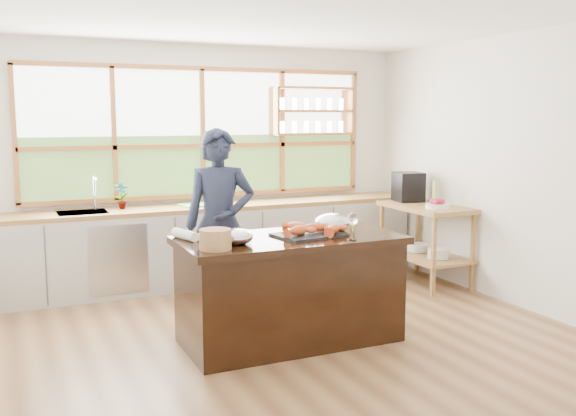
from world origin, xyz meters
TOP-DOWN VIEW (x-y plane):
  - ground_plane at (0.00, 0.00)m, footprint 5.00×5.00m
  - room_shell at (0.02, 0.51)m, footprint 5.02×4.52m
  - back_counter at (-0.02, 1.94)m, footprint 4.90×0.63m
  - right_shelf_unit at (2.19, 0.89)m, footprint 0.62×1.10m
  - island at (0.00, -0.20)m, footprint 1.85×0.90m
  - cook at (-0.32, 0.67)m, footprint 0.75×0.60m
  - potted_plant at (-0.99, 2.00)m, footprint 0.17×0.12m
  - cutting_board at (-0.15, 1.94)m, footprint 0.44×0.36m
  - espresso_machine at (2.19, 1.25)m, footprint 0.35×0.37m
  - wine_bottle at (2.24, 0.80)m, footprint 0.09×0.09m
  - fruit_bowl at (2.14, 0.63)m, footprint 0.26×0.26m
  - slate_board at (0.16, -0.23)m, footprint 0.60×0.48m
  - lobster_pile at (0.18, -0.23)m, footprint 0.52×0.44m
  - mixing_bowl_left at (-0.51, -0.30)m, footprint 0.27×0.27m
  - mixing_bowl_right at (0.48, -0.05)m, footprint 0.31×0.31m
  - wine_glass at (0.40, -0.54)m, footprint 0.08×0.08m
  - wicker_basket at (-0.72, -0.44)m, footprint 0.24×0.24m
  - parchment_roll at (-0.83, 0.04)m, footprint 0.16×0.31m

SIDE VIEW (x-z plane):
  - ground_plane at x=0.00m, z-range 0.00..0.00m
  - island at x=0.00m, z-range 0.00..0.90m
  - back_counter at x=-0.02m, z-range 0.00..0.90m
  - right_shelf_unit at x=2.19m, z-range 0.15..1.05m
  - cook at x=-0.32m, z-range 0.00..1.78m
  - cutting_board at x=-0.15m, z-range 0.90..0.91m
  - slate_board at x=0.16m, z-range 0.90..0.92m
  - parchment_roll at x=-0.83m, z-range 0.90..0.98m
  - fruit_bowl at x=2.14m, z-range 0.89..1.00m
  - mixing_bowl_left at x=-0.51m, z-range 0.89..1.02m
  - lobster_pile at x=0.18m, z-range 0.92..1.00m
  - mixing_bowl_right at x=0.48m, z-range 0.89..1.04m
  - wicker_basket at x=-0.72m, z-range 0.90..1.05m
  - wine_bottle at x=2.24m, z-range 0.90..1.18m
  - potted_plant at x=-0.99m, z-range 0.90..1.19m
  - wine_glass at x=0.40m, z-range 0.95..1.17m
  - espresso_machine at x=2.19m, z-range 0.90..1.24m
  - room_shell at x=0.02m, z-range 0.40..3.11m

